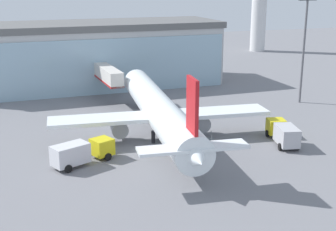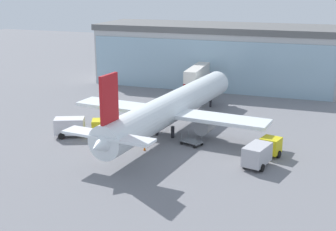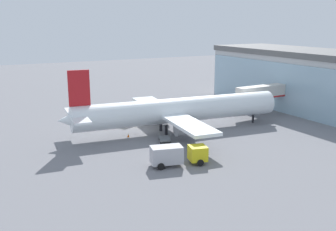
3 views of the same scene
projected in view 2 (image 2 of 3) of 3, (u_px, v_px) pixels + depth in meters
The scene contains 9 objects.
ground at pixel (144, 139), 63.86m from camera, with size 240.00×240.00×0.00m, color slate.
terminal_building at pixel (216, 55), 96.49m from camera, with size 49.22×16.81×12.28m.
jet_bridge at pixel (199, 73), 86.15m from camera, with size 3.02×14.10×5.89m.
airplane at pixel (172, 108), 65.86m from camera, with size 28.64×39.31×11.10m.
catering_truck at pixel (80, 126), 64.45m from camera, with size 7.57×4.95×2.65m.
fuel_truck at pixel (262, 152), 54.90m from camera, with size 3.83×7.61×2.65m.
baggage_cart at pixel (192, 141), 61.30m from camera, with size 3.18×2.48×1.50m.
safety_cone_nose at pixel (145, 148), 59.46m from camera, with size 0.36×0.36×0.55m, color orange.
safety_cone_wingtip at pixel (80, 126), 68.38m from camera, with size 0.36×0.36×0.55m, color orange.
Camera 2 is at (24.25, -55.53, 20.68)m, focal length 50.00 mm.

